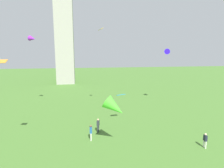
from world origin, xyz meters
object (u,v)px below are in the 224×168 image
person_2 (91,132)px  kite_flying_5 (121,95)px  person_0 (205,140)px  kite_flying_3 (101,29)px  kite_flying_1 (32,39)px  person_3 (98,125)px  kite_flying_6 (3,61)px  kite_flying_0 (114,107)px  kite_flying_4 (166,52)px

person_2 → kite_flying_5: (4.42, 4.53, 3.09)m
person_0 → kite_flying_3: size_ratio=1.54×
person_2 → kite_flying_1: kite_flying_1 is taller
person_3 → kite_flying_1: bearing=-122.0°
person_0 → kite_flying_6: 21.58m
kite_flying_1 → kite_flying_5: 18.25m
kite_flying_3 → kite_flying_5: kite_flying_3 is taller
kite_flying_5 → kite_flying_6: bearing=-155.1°
person_2 → kite_flying_6: size_ratio=2.02×
kite_flying_1 → kite_flying_3: bearing=-66.4°
person_2 → kite_flying_0: size_ratio=0.63×
person_0 → person_2: bearing=77.3°
person_0 → kite_flying_4: size_ratio=0.86×
person_0 → person_3: person_3 is taller
kite_flying_1 → kite_flying_6: size_ratio=1.83×
person_2 → kite_flying_6: kite_flying_6 is taller
kite_flying_0 → kite_flying_4: bearing=-11.0°
kite_flying_0 → kite_flying_6: 11.44m
person_0 → kite_flying_1: kite_flying_1 is taller
person_2 → kite_flying_5: bearing=137.2°
kite_flying_1 → kite_flying_3: (11.35, -2.61, 1.45)m
kite_flying_0 → kite_flying_6: size_ratio=3.23×
kite_flying_1 → kite_flying_4: bearing=-54.6°
kite_flying_0 → kite_flying_4: (12.82, 16.07, 5.40)m
kite_flying_6 → person_0: bearing=6.0°
person_0 → person_2: 12.26m
person_2 → kite_flying_1: 20.03m
person_3 → kite_flying_4: 20.32m
kite_flying_6 → kite_flying_0: bearing=5.9°
person_3 → kite_flying_0: 5.80m
kite_flying_1 → kite_flying_6: (0.77, -15.17, -3.13)m
kite_flying_3 → kite_flying_4: size_ratio=0.56×
person_2 → kite_flying_0: (2.27, -2.50, 3.49)m
person_0 → kite_flying_0: size_ratio=0.56×
person_3 → person_2: bearing=-8.4°
kite_flying_1 → kite_flying_3: kite_flying_3 is taller
kite_flying_4 → kite_flying_3: bearing=24.2°
person_3 → kite_flying_3: bearing=-170.1°
kite_flying_5 → kite_flying_6: kite_flying_6 is taller
person_0 → kite_flying_3: (-9.23, 15.14, 12.73)m
kite_flying_4 → kite_flying_5: kite_flying_4 is taller
kite_flying_3 → person_2: bearing=-35.1°
kite_flying_0 → kite_flying_3: kite_flying_3 is taller
kite_flying_4 → kite_flying_6: 27.50m
person_2 → kite_flying_1: size_ratio=1.10×
person_2 → kite_flying_4: size_ratio=0.96×
person_0 → kite_flying_6: kite_flying_6 is taller
kite_flying_1 → kite_flying_5: kite_flying_1 is taller
person_3 → kite_flying_6: 12.55m
kite_flying_0 → kite_flying_6: kite_flying_6 is taller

